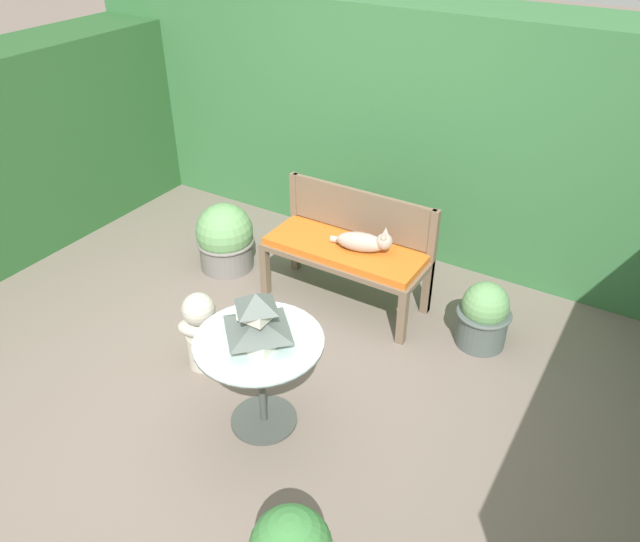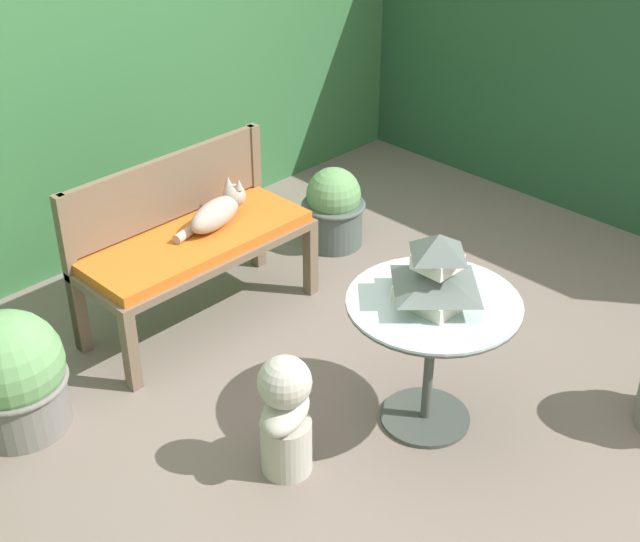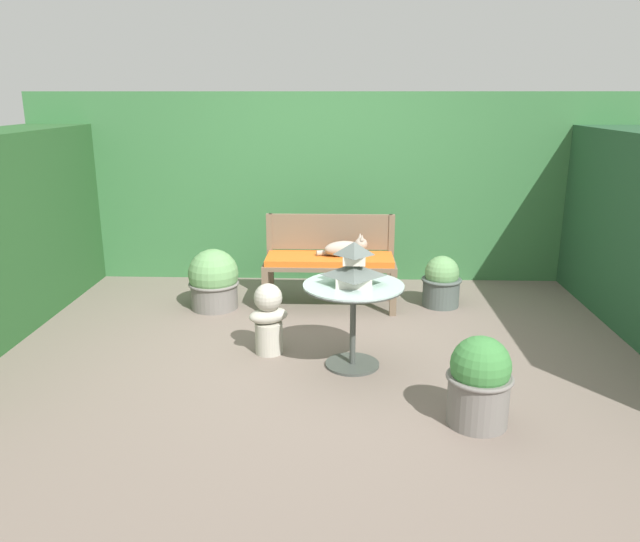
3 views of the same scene
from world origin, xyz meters
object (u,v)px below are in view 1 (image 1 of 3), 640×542
object	(u,v)px
patio_table	(260,358)
pagoda_birdhouse	(257,321)
potted_plant_bench_right	(484,316)
garden_bench	(345,254)
garden_bust	(201,330)
cat	(364,242)
potted_plant_table_near	(225,239)

from	to	relation	value
patio_table	pagoda_birdhouse	size ratio (longest dim) A/B	2.13
patio_table	pagoda_birdhouse	xyz separation A→B (m)	(0.00, 0.00, 0.27)
pagoda_birdhouse	potted_plant_bench_right	bearing A→B (deg)	58.43
garden_bench	potted_plant_bench_right	size ratio (longest dim) A/B	2.52
patio_table	garden_bust	xyz separation A→B (m)	(-0.65, 0.22, -0.21)
garden_bench	patio_table	world-z (taller)	patio_table
cat	potted_plant_bench_right	size ratio (longest dim) A/B	0.98
pagoda_birdhouse	garden_bust	distance (m)	0.84
patio_table	potted_plant_bench_right	xyz separation A→B (m)	(0.87, 1.42, -0.27)
garden_bench	potted_plant_table_near	bearing A→B (deg)	-176.42
potted_plant_table_near	potted_plant_bench_right	distance (m)	2.17
patio_table	garden_bust	size ratio (longest dim) A/B	1.30
garden_bench	pagoda_birdhouse	world-z (taller)	pagoda_birdhouse
cat	patio_table	bearing A→B (deg)	-102.31
garden_bench	potted_plant_table_near	world-z (taller)	potted_plant_table_near
patio_table	pagoda_birdhouse	bearing A→B (deg)	0.00
potted_plant_bench_right	garden_bench	bearing A→B (deg)	-175.88
garden_bench	pagoda_birdhouse	size ratio (longest dim) A/B	3.55
garden_bench	cat	size ratio (longest dim) A/B	2.56
cat	potted_plant_table_near	world-z (taller)	cat
potted_plant_table_near	cat	bearing A→B (deg)	3.73
garden_bench	potted_plant_table_near	distance (m)	1.11
garden_bust	potted_plant_bench_right	world-z (taller)	garden_bust
patio_table	potted_plant_bench_right	size ratio (longest dim) A/B	1.51
cat	garden_bust	world-z (taller)	cat
cat	patio_table	world-z (taller)	cat
garden_bust	potted_plant_bench_right	bearing A→B (deg)	12.81
pagoda_birdhouse	potted_plant_table_near	distance (m)	1.89
garden_bench	patio_table	size ratio (longest dim) A/B	1.67
patio_table	pagoda_birdhouse	world-z (taller)	pagoda_birdhouse
cat	pagoda_birdhouse	world-z (taller)	pagoda_birdhouse
cat	patio_table	xyz separation A→B (m)	(0.05, -1.35, -0.08)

